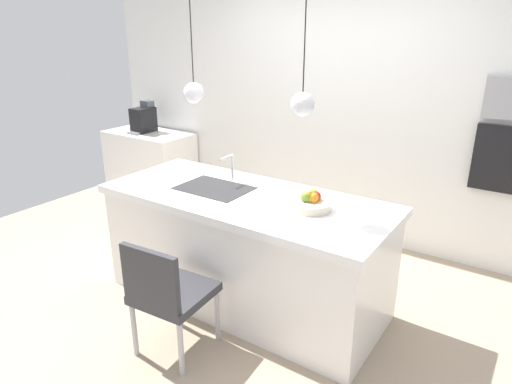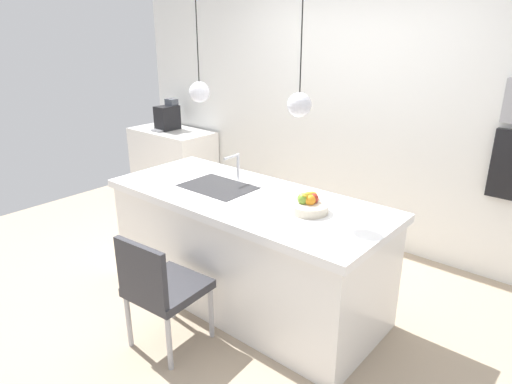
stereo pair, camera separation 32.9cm
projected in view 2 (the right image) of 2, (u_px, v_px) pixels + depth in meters
The scene contains 11 objects.
floor at pixel (247, 298), 3.68m from camera, with size 6.60×6.60×0.00m, color tan.
back_wall at pixel (357, 111), 4.41m from camera, with size 6.00×0.10×2.60m, color white.
kitchen_island at pixel (246, 248), 3.53m from camera, with size 2.22×0.93×0.89m.
sink_basin at pixel (218, 187), 3.55m from camera, with size 0.56×0.40×0.02m, color #2D2D30.
faucet at pixel (236, 163), 3.65m from camera, with size 0.02×0.17×0.22m.
fruit_bowl at pixel (309, 205), 3.06m from camera, with size 0.26×0.27×0.15m.
side_counter at pixel (173, 161), 5.91m from camera, with size 1.10×0.60×0.83m, color white.
coffee_machine at pixel (167, 117), 5.75m from camera, with size 0.20×0.35×0.38m.
chair_near at pixel (161, 286), 2.97m from camera, with size 0.48×0.50×0.84m.
pendant_light_left at pixel (199, 92), 3.40m from camera, with size 0.16×0.16×0.76m.
pendant_light_right at pixel (299, 104), 2.84m from camera, with size 0.16×0.16×0.76m.
Camera 2 is at (2.09, -2.36, 2.08)m, focal length 31.68 mm.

